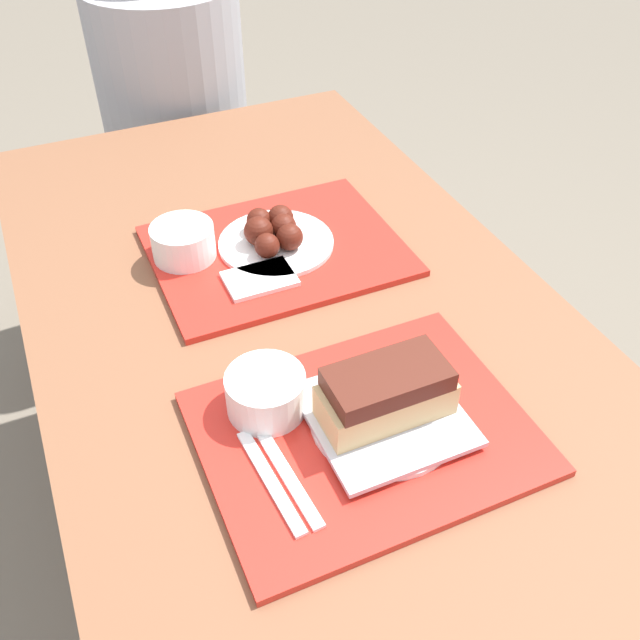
{
  "coord_description": "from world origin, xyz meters",
  "views": [
    {
      "loc": [
        -0.31,
        -0.71,
        1.5
      ],
      "look_at": [
        0.01,
        0.01,
        0.8
      ],
      "focal_mm": 40.0,
      "sensor_mm": 36.0,
      "label": 1
    }
  ],
  "objects": [
    {
      "name": "tray_near",
      "position": [
        -0.02,
        -0.18,
        0.77
      ],
      "size": [
        0.42,
        0.33,
        0.01
      ],
      "color": "red",
      "rests_on": "picnic_table"
    },
    {
      "name": "plastic_knife_near",
      "position": [
        -0.14,
        -0.21,
        0.78
      ],
      "size": [
        0.03,
        0.17,
        0.0
      ],
      "color": "white",
      "rests_on": "tray_near"
    },
    {
      "name": "wings_plate_far",
      "position": [
        0.03,
        0.26,
        0.8
      ],
      "size": [
        0.2,
        0.2,
        0.06
      ],
      "color": "white",
      "rests_on": "tray_far"
    },
    {
      "name": "person_seated_across",
      "position": [
        0.05,
        1.05,
        0.75
      ],
      "size": [
        0.37,
        0.37,
        0.77
      ],
      "color": "#9E9EA3",
      "rests_on": "picnic_bench_far"
    },
    {
      "name": "bowl_coleslaw_far",
      "position": [
        -0.12,
        0.29,
        0.81
      ],
      "size": [
        0.11,
        0.11,
        0.06
      ],
      "color": "white",
      "rests_on": "tray_far"
    },
    {
      "name": "picnic_bench_far",
      "position": [
        0.0,
        1.05,
        0.36
      ],
      "size": [
        0.77,
        0.28,
        0.44
      ],
      "color": "brown",
      "rests_on": "ground_plane"
    },
    {
      "name": "napkin_far",
      "position": [
        -0.03,
        0.17,
        0.78
      ],
      "size": [
        0.11,
        0.08,
        0.01
      ],
      "color": "white",
      "rests_on": "tray_far"
    },
    {
      "name": "tray_far",
      "position": [
        0.03,
        0.25,
        0.77
      ],
      "size": [
        0.42,
        0.33,
        0.01
      ],
      "color": "red",
      "rests_on": "picnic_table"
    },
    {
      "name": "plastic_fork_near",
      "position": [
        -0.16,
        -0.21,
        0.78
      ],
      "size": [
        0.03,
        0.17,
        0.0
      ],
      "color": "white",
      "rests_on": "tray_near"
    },
    {
      "name": "ground_plane",
      "position": [
        0.0,
        0.0,
        0.0
      ],
      "size": [
        12.0,
        12.0,
        0.0
      ],
      "primitive_type": "plane",
      "color": "#706656"
    },
    {
      "name": "condiment_packet",
      "position": [
        -0.04,
        -0.11,
        0.78
      ],
      "size": [
        0.04,
        0.03,
        0.01
      ],
      "color": "teal",
      "rests_on": "tray_near"
    },
    {
      "name": "brisket_sandwich_plate",
      "position": [
        0.01,
        -0.18,
        0.81
      ],
      "size": [
        0.2,
        0.2,
        0.09
      ],
      "color": "white",
      "rests_on": "tray_near"
    },
    {
      "name": "picnic_table",
      "position": [
        0.0,
        0.0,
        0.66
      ],
      "size": [
        0.81,
        1.65,
        0.76
      ],
      "color": "brown",
      "rests_on": "ground_plane"
    },
    {
      "name": "bowl_coleslaw_near",
      "position": [
        -0.12,
        -0.09,
        0.81
      ],
      "size": [
        0.11,
        0.11,
        0.06
      ],
      "color": "white",
      "rests_on": "tray_near"
    }
  ]
}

